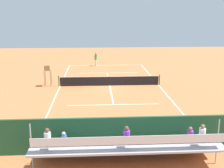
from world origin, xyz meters
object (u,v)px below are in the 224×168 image
at_px(courtside_bench, 158,135).
at_px(tennis_player, 96,58).
at_px(tennis_net, 110,81).
at_px(umpire_chair, 48,73).
at_px(bleacher_stand, 126,148).
at_px(tennis_racket, 90,66).
at_px(equipment_bag, 121,144).
at_px(tennis_ball_near, 84,67).
at_px(tennis_ball_far, 97,66).

height_order(courtside_bench, tennis_player, tennis_player).
relative_size(tennis_net, courtside_bench, 5.72).
distance_m(tennis_net, umpire_chair, 6.25).
relative_size(bleacher_stand, tennis_racket, 15.88).
bearing_deg(bleacher_stand, equipment_bag, -88.84).
height_order(tennis_racket, tennis_ball_near, tennis_ball_near).
height_order(umpire_chair, courtside_bench, umpire_chair).
height_order(bleacher_stand, tennis_player, bleacher_stand).
relative_size(tennis_net, tennis_player, 5.35).
distance_m(bleacher_stand, tennis_racket, 26.08).
bearing_deg(tennis_net, tennis_racket, -78.21).
bearing_deg(tennis_player, tennis_ball_far, 100.47).
relative_size(umpire_chair, tennis_ball_near, 32.42).
distance_m(umpire_chair, tennis_ball_near, 10.00).
height_order(courtside_bench, tennis_racket, courtside_bench).
height_order(equipment_bag, tennis_player, tennis_player).
bearing_deg(tennis_ball_near, tennis_player, -142.85).
xyz_separation_m(equipment_bag, tennis_player, (1.31, -24.08, 0.84)).
distance_m(umpire_chair, tennis_player, 11.59).
relative_size(tennis_net, tennis_racket, 18.05).
relative_size(tennis_player, tennis_ball_near, 29.18).
distance_m(bleacher_stand, courtside_bench, 2.99).
height_order(courtside_bench, tennis_ball_near, courtside_bench).
bearing_deg(umpire_chair, tennis_ball_far, -116.85).
bearing_deg(equipment_bag, tennis_ball_near, -82.89).
height_order(tennis_ball_near, tennis_ball_far, same).
xyz_separation_m(tennis_net, tennis_player, (1.36, -10.68, 0.51)).
relative_size(bleacher_stand, equipment_bag, 10.07).
distance_m(umpire_chair, tennis_ball_far, 11.09).
height_order(bleacher_stand, equipment_bag, bleacher_stand).
bearing_deg(courtside_bench, equipment_bag, 3.45).
bearing_deg(tennis_player, bleacher_stand, 92.97).
bearing_deg(tennis_ball_far, courtside_bench, 98.10).
distance_m(courtside_bench, equipment_bag, 2.17).
relative_size(umpire_chair, tennis_player, 1.11).
xyz_separation_m(courtside_bench, equipment_bag, (2.13, 0.13, -0.38)).
height_order(tennis_net, courtside_bench, tennis_net).
bearing_deg(tennis_net, tennis_ball_far, -83.00).
distance_m(tennis_player, tennis_ball_near, 2.18).
distance_m(tennis_ball_near, tennis_ball_far, 1.74).
bearing_deg(tennis_ball_near, equipment_bag, 97.11).
bearing_deg(tennis_racket, courtside_bench, 100.20).
relative_size(equipment_bag, tennis_ball_far, 13.64).
relative_size(umpire_chair, equipment_bag, 2.38).
bearing_deg(tennis_racket, bleacher_stand, 94.85).
bearing_deg(tennis_racket, umpire_chair, 69.07).
xyz_separation_m(bleacher_stand, tennis_player, (1.35, -26.07, 0.08)).
relative_size(bleacher_stand, tennis_player, 4.70).
bearing_deg(tennis_player, tennis_net, 97.23).
bearing_deg(umpire_chair, tennis_net, 178.54).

